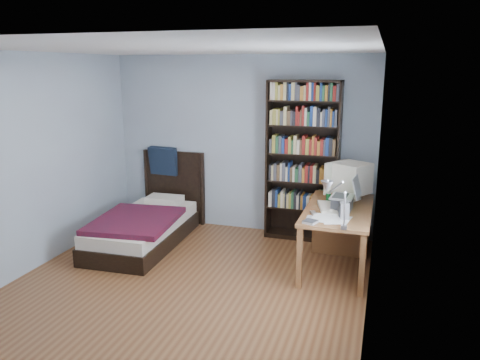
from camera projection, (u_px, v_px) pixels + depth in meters
The scene contains 14 objects.
room at pixel (182, 176), 4.73m from camera, with size 4.20×4.24×2.50m.
desk at pixel (341, 223), 5.89m from camera, with size 0.75×1.48×0.73m.
crt_monitor at pixel (350, 178), 5.74m from camera, with size 0.58×0.52×0.47m.
laptop at pixel (344, 201), 5.35m from camera, with size 0.34×0.35×0.40m.
desk_lamp at pixel (330, 191), 4.32m from camera, with size 0.23×0.51×0.60m.
keyboard at pixel (327, 207), 5.42m from camera, with size 0.18×0.46×0.03m, color beige.
speaker at pixel (344, 211), 5.04m from camera, with size 0.09×0.09×0.18m, color gray.
soda_can at pixel (328, 198), 5.68m from camera, with size 0.06×0.06×0.11m, color #083B15.
mouse at pixel (340, 200), 5.69m from camera, with size 0.07×0.11×0.04m, color silver.
phone_silver at pixel (313, 213), 5.24m from camera, with size 0.05×0.11×0.02m, color #BCBCC1.
phone_grey at pixel (309, 217), 5.07m from camera, with size 0.05×0.10×0.02m, color gray.
external_drive at pixel (310, 222), 4.92m from camera, with size 0.13×0.13×0.03m, color gray.
bookshelf at pixel (303, 161), 6.31m from camera, with size 0.97×0.30×2.17m.
bed at pixel (146, 223), 6.34m from camera, with size 1.10×2.02×1.16m.
Camera 1 is at (1.96, -4.22, 2.33)m, focal length 35.00 mm.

